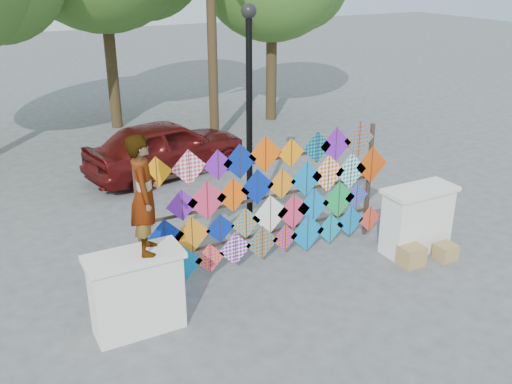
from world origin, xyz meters
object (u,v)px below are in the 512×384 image
(vendor_woman, at_px, (144,195))
(lamppost, at_px, (249,102))
(kite_rack, at_px, (274,200))
(sedan, at_px, (167,147))

(vendor_woman, xyz_separation_m, lamppost, (2.77, 2.20, 0.54))
(kite_rack, bearing_deg, sedan, 91.75)
(vendor_woman, relative_size, sedan, 0.41)
(sedan, bearing_deg, vendor_woman, 146.30)
(lamppost, bearing_deg, kite_rack, -97.15)
(kite_rack, distance_m, vendor_woman, 2.93)
(sedan, height_order, lamppost, lamppost)
(sedan, xyz_separation_m, lamppost, (0.32, -3.98, 1.97))
(kite_rack, xyz_separation_m, sedan, (-0.16, 5.25, -0.49))
(vendor_woman, distance_m, lamppost, 3.58)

